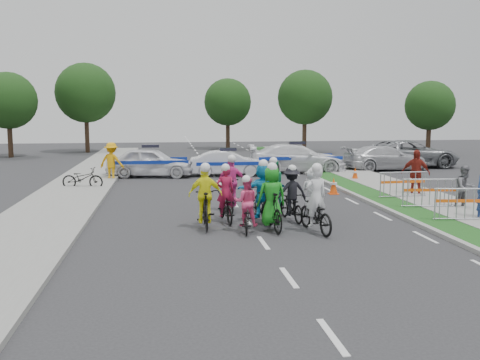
{
  "coord_description": "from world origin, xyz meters",
  "views": [
    {
      "loc": [
        -2.54,
        -13.72,
        3.55
      ],
      "look_at": [
        0.01,
        4.6,
        1.1
      ],
      "focal_mm": 40.0,
      "sensor_mm": 36.0,
      "label": 1
    }
  ],
  "objects": [
    {
      "name": "civilian_sedan",
      "position": [
        10.18,
        15.97,
        0.72
      ],
      "size": [
        5.09,
        2.36,
        1.44
      ],
      "primitive_type": "imported",
      "rotation": [
        0.0,
        0.0,
        1.64
      ],
      "color": "#BBBCC1",
      "rests_on": "ground"
    },
    {
      "name": "parked_bike",
      "position": [
        -6.27,
        10.81,
        0.48
      ],
      "size": [
        1.93,
        0.95,
        0.97
      ],
      "primitive_type": "imported",
      "rotation": [
        0.0,
        0.0,
        1.4
      ],
      "color": "black",
      "rests_on": "ground"
    },
    {
      "name": "rider_2",
      "position": [
        -0.27,
        1.38,
        0.63
      ],
      "size": [
        0.78,
        1.71,
        1.68
      ],
      "rotation": [
        0.0,
        0.0,
        3.01
      ],
      "color": "black",
      "rests_on": "ground"
    },
    {
      "name": "rider_7",
      "position": [
        2.23,
        3.31,
        0.65
      ],
      "size": [
        0.72,
        1.6,
        1.65
      ],
      "rotation": [
        0.0,
        0.0,
        3.08
      ],
      "color": "black",
      "rests_on": "ground"
    },
    {
      "name": "rider_4",
      "position": [
        1.41,
        2.74,
        0.71
      ],
      "size": [
        1.09,
        1.86,
        1.82
      ],
      "rotation": [
        0.0,
        0.0,
        3.3
      ],
      "color": "black",
      "rests_on": "ground"
    },
    {
      "name": "sidewalk_left",
      "position": [
        -6.5,
        5.0,
        0.07
      ],
      "size": [
        3.0,
        60.0,
        0.13
      ],
      "primitive_type": "cube",
      "color": "gray",
      "rests_on": "ground"
    },
    {
      "name": "rider_9",
      "position": [
        -0.28,
        4.64,
        0.76
      ],
      "size": [
        1.03,
        1.93,
        2.0
      ],
      "rotation": [
        0.0,
        0.0,
        3.07
      ],
      "color": "black",
      "rests_on": "ground"
    },
    {
      "name": "grass_strip",
      "position": [
        5.8,
        5.0,
        0.06
      ],
      "size": [
        1.2,
        60.0,
        0.11
      ],
      "primitive_type": "cube",
      "color": "#174717",
      "rests_on": "ground"
    },
    {
      "name": "tree_4",
      "position": [
        3.0,
        34.0,
        4.19
      ],
      "size": [
        4.2,
        4.2,
        6.3
      ],
      "color": "#382619",
      "rests_on": "ground"
    },
    {
      "name": "police_car_1",
      "position": [
        0.76,
        14.75,
        0.67
      ],
      "size": [
        4.15,
        1.71,
        1.34
      ],
      "primitive_type": "imported",
      "rotation": [
        0.0,
        0.0,
        1.5
      ],
      "color": "white",
      "rests_on": "ground"
    },
    {
      "name": "rider_5",
      "position": [
        0.46,
        2.62,
        0.84
      ],
      "size": [
        1.66,
        1.98,
        2.01
      ],
      "rotation": [
        0.0,
        0.0,
        3.34
      ],
      "color": "black",
      "rests_on": "ground"
    },
    {
      "name": "curb_right",
      "position": [
        5.1,
        5.0,
        0.06
      ],
      "size": [
        0.2,
        60.0,
        0.12
      ],
      "primitive_type": "cube",
      "color": "gray",
      "rests_on": "ground"
    },
    {
      "name": "barrier_0",
      "position": [
        6.7,
        1.58,
        0.56
      ],
      "size": [
        2.05,
        0.76,
        1.12
      ],
      "primitive_type": null,
      "rotation": [
        0.0,
        0.0,
        -0.13
      ],
      "color": "#A5A8AD",
      "rests_on": "ground"
    },
    {
      "name": "tree_0",
      "position": [
        -14.0,
        28.0,
        4.19
      ],
      "size": [
        4.2,
        4.2,
        6.3
      ],
      "color": "#382619",
      "rests_on": "ground"
    },
    {
      "name": "rider_8",
      "position": [
        1.15,
        4.44,
        0.71
      ],
      "size": [
        0.87,
        1.94,
        1.91
      ],
      "rotation": [
        0.0,
        0.0,
        3.02
      ],
      "color": "black",
      "rests_on": "ground"
    },
    {
      "name": "tree_2",
      "position": [
        18.0,
        26.0,
        3.83
      ],
      "size": [
        3.85,
        3.85,
        5.77
      ],
      "color": "#382619",
      "rests_on": "ground"
    },
    {
      "name": "barrier_1",
      "position": [
        6.7,
        3.86,
        0.56
      ],
      "size": [
        2.04,
        0.72,
        1.12
      ],
      "primitive_type": null,
      "rotation": [
        0.0,
        0.0,
        -0.11
      ],
      "color": "#A5A8AD",
      "rests_on": "ground"
    },
    {
      "name": "marshal_hiviz",
      "position": [
        -5.25,
        13.57,
        0.96
      ],
      "size": [
        1.4,
        1.07,
        1.91
      ],
      "primitive_type": "imported",
      "rotation": [
        0.0,
        0.0,
        2.82
      ],
      "color": "orange",
      "rests_on": "ground"
    },
    {
      "name": "rider_6",
      "position": [
        -0.7,
        2.88,
        0.62
      ],
      "size": [
        0.81,
        1.88,
        1.87
      ],
      "rotation": [
        0.0,
        0.0,
        3.24
      ],
      "color": "black",
      "rests_on": "ground"
    },
    {
      "name": "ground",
      "position": [
        0.0,
        0.0,
        0.0
      ],
      "size": [
        90.0,
        90.0,
        0.0
      ],
      "primitive_type": "plane",
      "color": "#28282B",
      "rests_on": "ground"
    },
    {
      "name": "cone_0",
      "position": [
        4.45,
        7.81,
        0.34
      ],
      "size": [
        0.4,
        0.4,
        0.7
      ],
      "color": "#F24C0C",
      "rests_on": "ground"
    },
    {
      "name": "spectator_2",
      "position": [
        7.57,
        6.77,
        0.96
      ],
      "size": [
        1.2,
        1.02,
        1.93
      ],
      "primitive_type": "imported",
      "rotation": [
        0.0,
        0.0,
        -0.6
      ],
      "color": "maroon",
      "rests_on": "ground"
    },
    {
      "name": "spectator_1",
      "position": [
        7.9,
        3.64,
        0.8
      ],
      "size": [
        0.86,
        0.72,
        1.59
      ],
      "primitive_type": "imported",
      "rotation": [
        0.0,
        0.0,
        0.17
      ],
      "color": "slate",
      "rests_on": "ground"
    },
    {
      "name": "police_car_2",
      "position": [
        4.83,
        15.75,
        0.8
      ],
      "size": [
        5.69,
        2.74,
        1.6
      ],
      "primitive_type": "imported",
      "rotation": [
        0.0,
        0.0,
        1.48
      ],
      "color": "white",
      "rests_on": "ground"
    },
    {
      "name": "tree_3",
      "position": [
        -9.0,
        32.0,
        4.89
      ],
      "size": [
        4.9,
        4.9,
        7.35
      ],
      "color": "#382619",
      "rests_on": "ground"
    },
    {
      "name": "rider_3",
      "position": [
        -1.4,
        1.98,
        0.76
      ],
      "size": [
        1.01,
        1.91,
        1.99
      ],
      "rotation": [
        0.0,
        0.0,
        3.12
      ],
      "color": "black",
      "rests_on": "ground"
    },
    {
      "name": "cone_1",
      "position": [
        6.81,
        11.7,
        0.34
      ],
      "size": [
        0.4,
        0.4,
        0.7
      ],
      "color": "#F24C0C",
      "rests_on": "ground"
    },
    {
      "name": "sidewalk_right",
      "position": [
        7.6,
        5.0,
        0.07
      ],
      "size": [
        2.4,
        60.0,
        0.13
      ],
      "primitive_type": "cube",
      "color": "gray",
      "rests_on": "ground"
    },
    {
      "name": "barrier_2",
      "position": [
        6.7,
        6.05,
        0.56
      ],
      "size": [
        2.03,
        0.62,
        1.12
      ],
      "primitive_type": null,
      "rotation": [
        0.0,
        0.0,
        0.06
      ],
      "color": "#A5A8AD",
      "rests_on": "ground"
    },
    {
      "name": "tree_1",
      "position": [
        9.0,
        30.0,
        4.54
      ],
      "size": [
        4.55,
        4.55,
        6.82
      ],
      "color": "#382619",
      "rests_on": "ground"
    },
    {
      "name": "civilian_suv",
      "position": [
        12.32,
        17.41,
        0.84
      ],
      "size": [
        6.08,
        2.91,
        1.67
      ],
      "primitive_type": "imported",
      "rotation": [
        0.0,
        0.0,
        1.55
      ],
      "color": "slate",
      "rests_on": "ground"
    },
    {
      "name": "rider_1",
      "position": [
        0.51,
        1.46,
        0.78
      ],
      "size": [
        0.91,
        1.98,
        2.03
      ],
      "rotation": [
        0.0,
        0.0,
        3.26
      ],
      "color": "black",
      "rests_on": "ground"
    },
    {
      "name": "rider_0",
      "position": [
        1.72,
        1.06,
        0.67
      ],
      "size": [
        1.04,
        2.09,
        2.03
      ],
      "rotation": [
        0.0,
        0.0,
        3.32
      ],
      "color": "black",
      "rests_on": "ground"
    },
    {
      "name": "police_car_0",
      "position": [
        -3.35,
        14.79,
        0.78
      ],
      "size": [
        4.8,
        2.51,
        1.56
      ],
      "primitive_type": "imported",
      "rotation": [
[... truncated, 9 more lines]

